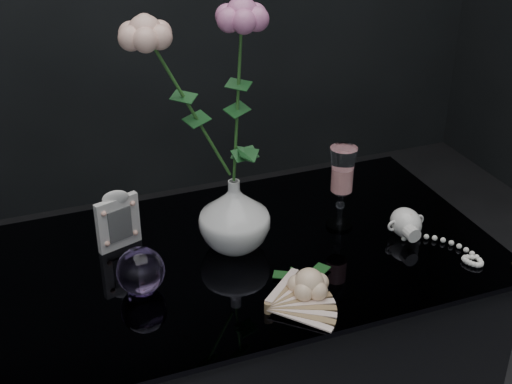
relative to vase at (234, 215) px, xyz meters
name	(u,v)px	position (x,y,z in m)	size (l,w,h in m)	color
vase	(234,215)	(0.00, 0.00, 0.00)	(0.15, 0.15, 0.15)	white
wine_glass	(341,188)	(0.24, 0.00, 0.02)	(0.06, 0.06, 0.19)	white
picture_frame	(118,219)	(-0.22, 0.09, -0.01)	(0.10, 0.07, 0.13)	white
paperweight	(141,271)	(-0.21, -0.08, -0.03)	(0.09, 0.09, 0.09)	#A47ECD
paper_fan	(268,307)	(-0.02, -0.23, -0.06)	(0.25, 0.19, 0.03)	beige
loose_rose	(309,283)	(0.07, -0.21, -0.05)	(0.13, 0.17, 0.06)	beige
pearl_jar	(406,222)	(0.35, -0.09, -0.04)	(0.21, 0.22, 0.06)	white
roses	(208,88)	(-0.04, 0.01, 0.27)	(0.26, 0.12, 0.40)	#FAB8A4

